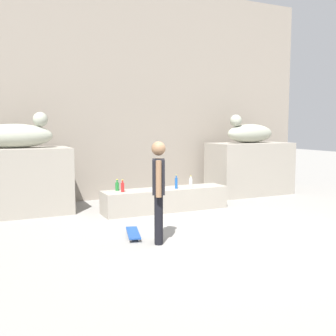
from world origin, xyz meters
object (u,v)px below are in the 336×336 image
(skateboard, at_px, (133,233))
(bottle_blue, at_px, (176,183))
(skater, at_px, (159,187))
(statue_reclining_left, at_px, (16,135))
(bottle_green, at_px, (117,186))
(bottle_clear, at_px, (191,183))
(statue_reclining_right, at_px, (249,133))
(bottle_red, at_px, (123,187))

(skateboard, xyz_separation_m, bottle_blue, (1.62, 1.59, 0.57))
(skater, bearing_deg, statue_reclining_left, 53.79)
(skater, bearing_deg, bottle_green, 21.78)
(skater, height_order, bottle_green, skater)
(bottle_clear, bearing_deg, statue_reclining_left, 162.25)
(statue_reclining_right, height_order, bottle_blue, statue_reclining_right)
(bottle_green, height_order, bottle_red, bottle_red)
(bottle_red, height_order, bottle_clear, bottle_clear)
(skater, relative_size, bottle_green, 6.62)
(bottle_blue, bearing_deg, skater, -123.04)
(bottle_blue, bearing_deg, skateboard, -135.68)
(bottle_green, xyz_separation_m, bottle_clear, (1.66, -0.31, 0.01))
(skater, relative_size, bottle_red, 6.25)
(bottle_green, bearing_deg, bottle_clear, -10.64)
(bottle_green, distance_m, bottle_red, 0.22)
(bottle_clear, distance_m, bottle_blue, 0.36)
(skateboard, bearing_deg, bottle_red, 2.43)
(statue_reclining_left, distance_m, skateboard, 3.59)
(skater, xyz_separation_m, bottle_red, (0.13, 2.18, -0.31))
(skateboard, distance_m, bottle_green, 1.99)
(statue_reclining_right, relative_size, skateboard, 2.02)
(statue_reclining_left, height_order, skateboard, statue_reclining_left)
(bottle_green, relative_size, bottle_red, 0.94)
(bottle_green, bearing_deg, skater, -91.79)
(bottle_green, bearing_deg, bottle_blue, -13.09)
(skater, height_order, bottle_clear, skater)
(skateboard, distance_m, bottle_clear, 2.60)
(bottle_red, xyz_separation_m, bottle_clear, (1.60, -0.09, 0.00))
(statue_reclining_right, xyz_separation_m, bottle_clear, (-2.48, -1.16, -1.10))
(statue_reclining_left, xyz_separation_m, skateboard, (1.63, -2.74, -1.66))
(skater, relative_size, bottle_clear, 6.05)
(bottle_red, bearing_deg, skater, -93.29)
(skater, bearing_deg, bottle_red, 20.27)
(statue_reclining_right, bearing_deg, skater, 29.82)
(bottle_green, relative_size, bottle_clear, 0.91)
(bottle_green, distance_m, bottle_clear, 1.68)
(statue_reclining_right, bearing_deg, bottle_blue, 14.13)
(skateboard, height_order, bottle_blue, bottle_blue)
(skater, xyz_separation_m, skateboard, (-0.26, 0.51, -0.86))
(statue_reclining_left, distance_m, statue_reclining_right, 6.10)
(skater, distance_m, skateboard, 1.03)
(statue_reclining_left, height_order, statue_reclining_right, same)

